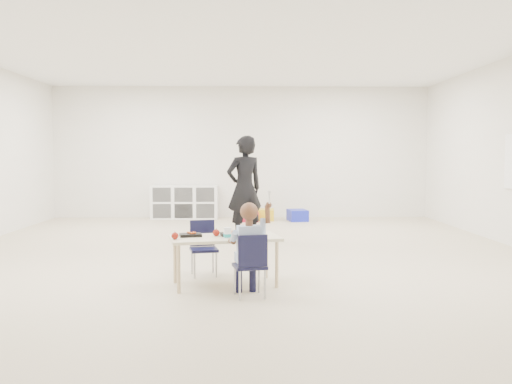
{
  "coord_description": "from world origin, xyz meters",
  "views": [
    {
      "loc": [
        0.08,
        -7.14,
        1.34
      ],
      "look_at": [
        0.23,
        0.07,
        0.85
      ],
      "focal_mm": 38.0,
      "sensor_mm": 36.0,
      "label": 1
    }
  ],
  "objects_px": {
    "table": "(225,260)",
    "cubby_shelf": "(185,202)",
    "child": "(250,247)",
    "adult": "(244,188)",
    "chair_near": "(250,265)"
  },
  "relations": [
    {
      "from": "chair_near",
      "to": "table",
      "type": "bearing_deg",
      "value": 106.8
    },
    {
      "from": "adult",
      "to": "child",
      "type": "bearing_deg",
      "value": 63.5
    },
    {
      "from": "cubby_shelf",
      "to": "chair_near",
      "type": "bearing_deg",
      "value": -78.25
    },
    {
      "from": "cubby_shelf",
      "to": "adult",
      "type": "bearing_deg",
      "value": -66.88
    },
    {
      "from": "table",
      "to": "cubby_shelf",
      "type": "relative_size",
      "value": 0.86
    },
    {
      "from": "child",
      "to": "adult",
      "type": "height_order",
      "value": "adult"
    },
    {
      "from": "cubby_shelf",
      "to": "adult",
      "type": "height_order",
      "value": "adult"
    },
    {
      "from": "table",
      "to": "child",
      "type": "bearing_deg",
      "value": -73.2
    },
    {
      "from": "chair_near",
      "to": "child",
      "type": "distance_m",
      "value": 0.18
    },
    {
      "from": "table",
      "to": "cubby_shelf",
      "type": "xyz_separation_m",
      "value": [
        -1.07,
        5.9,
        0.09
      ]
    },
    {
      "from": "cubby_shelf",
      "to": "table",
      "type": "bearing_deg",
      "value": -79.71
    },
    {
      "from": "table",
      "to": "chair_near",
      "type": "height_order",
      "value": "chair_near"
    },
    {
      "from": "chair_near",
      "to": "adult",
      "type": "height_order",
      "value": "adult"
    },
    {
      "from": "chair_near",
      "to": "cubby_shelf",
      "type": "distance_m",
      "value": 6.49
    },
    {
      "from": "chair_near",
      "to": "child",
      "type": "bearing_deg",
      "value": 167.89
    }
  ]
}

